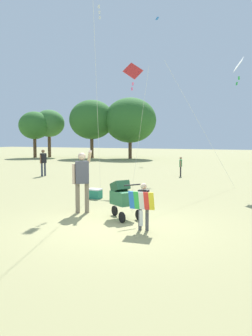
# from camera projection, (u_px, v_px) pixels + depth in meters

# --- Properties ---
(ground_plane) EXTENTS (120.00, 120.00, 0.00)m
(ground_plane) POSITION_uv_depth(u_px,v_px,m) (118.00, 226.00, 8.46)
(ground_plane) COLOR #938E5B
(treeline_distant) EXTENTS (33.14, 6.97, 6.39)m
(treeline_distant) POSITION_uv_depth(u_px,v_px,m) (127.00, 121.00, 35.41)
(treeline_distant) COLOR brown
(treeline_distant) RESTS_ON ground
(child_with_butterfly_kite) EXTENTS (0.60, 0.37, 1.11)m
(child_with_butterfly_kite) POSITION_uv_depth(u_px,v_px,m) (143.00, 203.00, 7.99)
(child_with_butterfly_kite) COLOR #4C4C51
(child_with_butterfly_kite) RESTS_ON ground
(person_adult_flyer) EXTENTS (0.52, 0.69, 1.81)m
(person_adult_flyer) POSITION_uv_depth(u_px,v_px,m) (82.00, 177.00, 9.89)
(person_adult_flyer) COLOR #7F705B
(person_adult_flyer) RESTS_ON ground
(stroller) EXTENTS (1.07, 0.87, 1.03)m
(stroller) POSITION_uv_depth(u_px,v_px,m) (122.00, 196.00, 9.22)
(stroller) COLOR black
(stroller) RESTS_ON ground
(kite_orange_delta) EXTENTS (2.49, 3.21, 5.57)m
(kite_orange_delta) POSITION_uv_depth(u_px,v_px,m) (236.00, 70.00, 14.41)
(kite_orange_delta) COLOR white
(kite_orange_delta) RESTS_ON ground
(kite_blue_high) EXTENTS (1.89, 1.83, 5.58)m
(kite_blue_high) POSITION_uv_depth(u_px,v_px,m) (133.00, 75.00, 15.52)
(kite_blue_high) COLOR red
(kite_blue_high) RESTS_ON ground
(person_red_shirt) EXTENTS (0.21, 0.34, 1.10)m
(person_red_shirt) POSITION_uv_depth(u_px,v_px,m) (181.00, 165.00, 19.53)
(person_red_shirt) COLOR #232328
(person_red_shirt) RESTS_ON ground
(person_sitting_far) EXTENTS (0.25, 0.48, 1.51)m
(person_sitting_far) POSITION_uv_depth(u_px,v_px,m) (43.00, 160.00, 19.63)
(person_sitting_far) COLOR #33384C
(person_sitting_far) RESTS_ON ground
(cooler_box) EXTENTS (0.45, 0.33, 0.35)m
(cooler_box) POSITION_uv_depth(u_px,v_px,m) (95.00, 194.00, 12.35)
(cooler_box) COLOR #288466
(cooler_box) RESTS_ON ground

